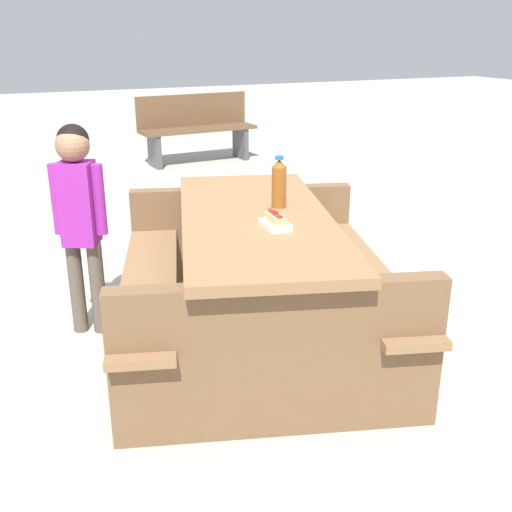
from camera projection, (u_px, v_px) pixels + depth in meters
name	position (u px, v px, depth m)	size (l,w,h in m)	color
ground_plane	(256.00, 344.00, 3.42)	(30.00, 30.00, 0.00)	#B7B2A8
picnic_table	(256.00, 270.00, 3.26)	(2.12, 1.85, 0.75)	olive
soda_bottle	(279.00, 184.00, 3.25)	(0.08, 0.08, 0.28)	brown
hotdog_tray	(276.00, 221.00, 2.95)	(0.19, 0.12, 0.08)	white
child_in_coat	(79.00, 204.00, 3.32)	(0.23, 0.27, 1.19)	brown
park_bench_near	(196.00, 127.00, 7.89)	(0.53, 1.53, 0.85)	brown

